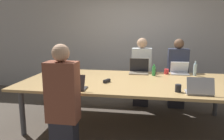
% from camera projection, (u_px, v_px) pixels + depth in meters
% --- Properties ---
extents(ground_plane, '(24.00, 24.00, 0.00)m').
position_uv_depth(ground_plane, '(129.00, 124.00, 3.77)').
color(ground_plane, brown).
extents(curtain_wall, '(12.00, 0.06, 2.80)m').
position_uv_depth(curtain_wall, '(137.00, 37.00, 5.44)').
color(curtain_wall, '#BCB7B2').
rests_on(curtain_wall, ground_plane).
extents(conference_table, '(3.51, 1.65, 0.77)m').
position_uv_depth(conference_table, '(129.00, 83.00, 3.63)').
color(conference_table, tan).
rests_on(conference_table, ground_plane).
extents(laptop_near_left, '(0.36, 0.23, 0.22)m').
position_uv_depth(laptop_near_left, '(73.00, 85.00, 3.07)').
color(laptop_near_left, '#333338').
rests_on(laptop_near_left, conference_table).
extents(person_near_left, '(0.40, 0.24, 1.44)m').
position_uv_depth(person_near_left, '(63.00, 102.00, 2.77)').
color(person_near_left, '#2D2D38').
rests_on(person_near_left, ground_plane).
extents(bottle_near_left, '(0.07, 0.07, 0.26)m').
position_uv_depth(bottle_near_left, '(60.00, 78.00, 3.28)').
color(bottle_near_left, black).
rests_on(bottle_near_left, conference_table).
extents(laptop_far_center, '(0.37, 0.27, 0.28)m').
position_uv_depth(laptop_far_center, '(139.00, 69.00, 4.21)').
color(laptop_far_center, gray).
rests_on(laptop_far_center, conference_table).
extents(person_far_center, '(0.40, 0.24, 1.43)m').
position_uv_depth(person_far_center, '(141.00, 73.00, 4.57)').
color(person_far_center, '#2D2D38').
rests_on(person_far_center, ground_plane).
extents(cup_far_center, '(0.08, 0.08, 0.09)m').
position_uv_depth(cup_far_center, '(154.00, 72.00, 4.13)').
color(cup_far_center, '#232328').
rests_on(cup_far_center, conference_table).
extents(bottle_far_center, '(0.06, 0.06, 0.21)m').
position_uv_depth(bottle_far_center, '(154.00, 71.00, 3.98)').
color(bottle_far_center, green).
rests_on(bottle_far_center, conference_table).
extents(laptop_near_right, '(0.34, 0.23, 0.23)m').
position_uv_depth(laptop_near_right, '(199.00, 89.00, 2.86)').
color(laptop_near_right, '#B7B7BC').
rests_on(laptop_near_right, conference_table).
extents(cup_near_right, '(0.08, 0.08, 0.10)m').
position_uv_depth(cup_near_right, '(178.00, 88.00, 2.97)').
color(cup_near_right, '#232328').
rests_on(cup_near_right, conference_table).
extents(laptop_far_right, '(0.33, 0.23, 0.23)m').
position_uv_depth(laptop_far_right, '(180.00, 70.00, 4.13)').
color(laptop_far_right, '#B7B7BC').
rests_on(laptop_far_right, conference_table).
extents(person_far_right, '(0.40, 0.24, 1.42)m').
position_uv_depth(person_far_right, '(177.00, 75.00, 4.47)').
color(person_far_right, '#2D2D38').
rests_on(person_far_right, ground_plane).
extents(cup_far_right, '(0.09, 0.09, 0.10)m').
position_uv_depth(cup_far_right, '(166.00, 72.00, 4.12)').
color(cup_far_right, red).
rests_on(cup_far_right, conference_table).
extents(bottle_far_right, '(0.06, 0.06, 0.27)m').
position_uv_depth(bottle_far_right, '(195.00, 69.00, 3.98)').
color(bottle_far_right, '#ADD1E0').
rests_on(bottle_far_right, conference_table).
extents(stapler, '(0.10, 0.15, 0.05)m').
position_uv_depth(stapler, '(107.00, 81.00, 3.49)').
color(stapler, black).
rests_on(stapler, conference_table).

